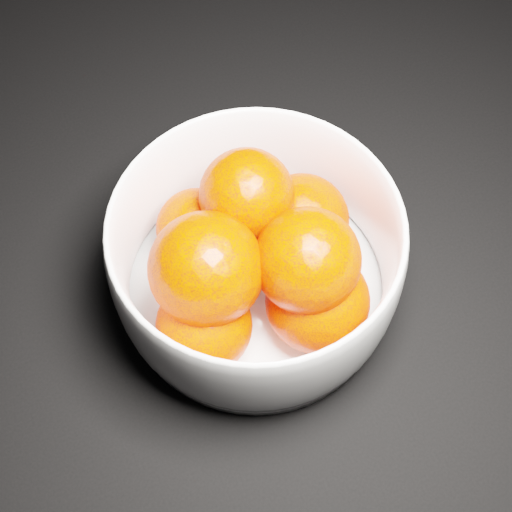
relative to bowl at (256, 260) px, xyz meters
name	(u,v)px	position (x,y,z in m)	size (l,w,h in m)	color
bowl	(256,260)	(0.00, 0.00, 0.00)	(0.21, 0.21, 0.10)	white
orange_pile	(259,259)	(0.00, -0.01, 0.01)	(0.17, 0.16, 0.12)	#FF2A00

